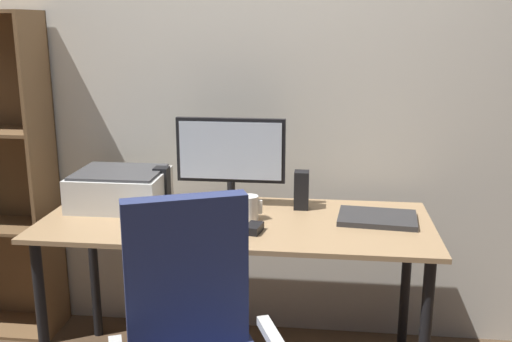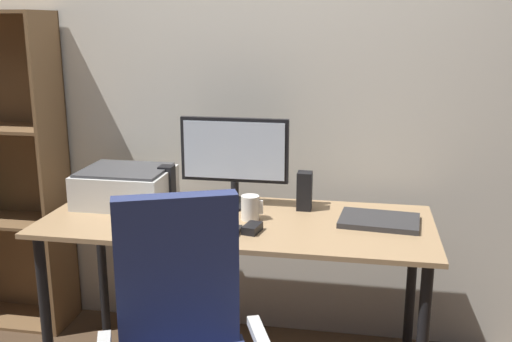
# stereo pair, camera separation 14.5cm
# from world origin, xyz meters

# --- Properties ---
(back_wall) EXTENTS (6.40, 0.10, 2.60)m
(back_wall) POSITION_xyz_m (0.00, 0.50, 1.30)
(back_wall) COLOR silver
(back_wall) RESTS_ON ground
(desk) EXTENTS (1.63, 0.67, 0.74)m
(desk) POSITION_xyz_m (0.00, 0.00, 0.65)
(desk) COLOR tan
(desk) RESTS_ON ground
(monitor) EXTENTS (0.48, 0.20, 0.40)m
(monitor) POSITION_xyz_m (-0.05, 0.19, 0.97)
(monitor) COLOR black
(monitor) RESTS_ON desk
(keyboard) EXTENTS (0.29, 0.11, 0.02)m
(keyboard) POSITION_xyz_m (-0.10, -0.17, 0.75)
(keyboard) COLOR black
(keyboard) RESTS_ON desk
(mouse) EXTENTS (0.07, 0.10, 0.03)m
(mouse) POSITION_xyz_m (0.09, -0.14, 0.76)
(mouse) COLOR black
(mouse) RESTS_ON desk
(coffee_mug) EXTENTS (0.09, 0.08, 0.10)m
(coffee_mug) POSITION_xyz_m (0.06, 0.01, 0.79)
(coffee_mug) COLOR white
(coffee_mug) RESTS_ON desk
(laptop) EXTENTS (0.34, 0.26, 0.02)m
(laptop) POSITION_xyz_m (0.59, 0.06, 0.75)
(laptop) COLOR #2D2D30
(laptop) RESTS_ON desk
(speaker_left) EXTENTS (0.06, 0.07, 0.17)m
(speaker_left) POSITION_xyz_m (-0.37, 0.18, 0.82)
(speaker_left) COLOR black
(speaker_left) RESTS_ON desk
(speaker_right) EXTENTS (0.06, 0.07, 0.17)m
(speaker_right) POSITION_xyz_m (0.27, 0.18, 0.82)
(speaker_right) COLOR black
(speaker_right) RESTS_ON desk
(printer) EXTENTS (0.40, 0.34, 0.16)m
(printer) POSITION_xyz_m (-0.54, 0.13, 0.82)
(printer) COLOR silver
(printer) RESTS_ON desk
(paper_sheet) EXTENTS (0.26, 0.33, 0.00)m
(paper_sheet) POSITION_xyz_m (-0.29, -0.20, 0.74)
(paper_sheet) COLOR white
(paper_sheet) RESTS_ON desk
(bookshelf) EXTENTS (0.64, 0.28, 1.60)m
(bookshelf) POSITION_xyz_m (-1.31, 0.33, 0.79)
(bookshelf) COLOR brown
(bookshelf) RESTS_ON ground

